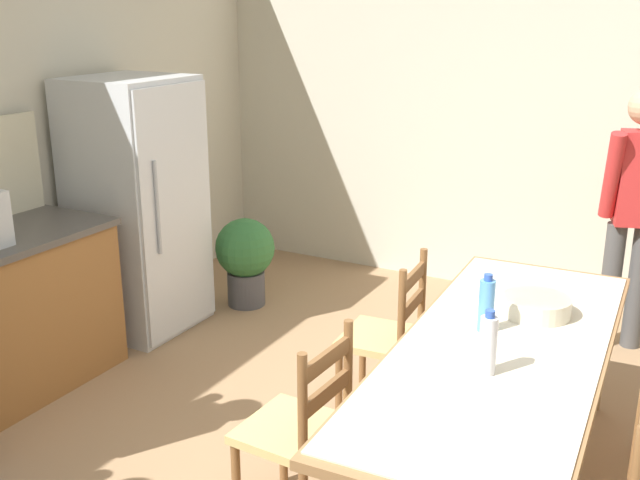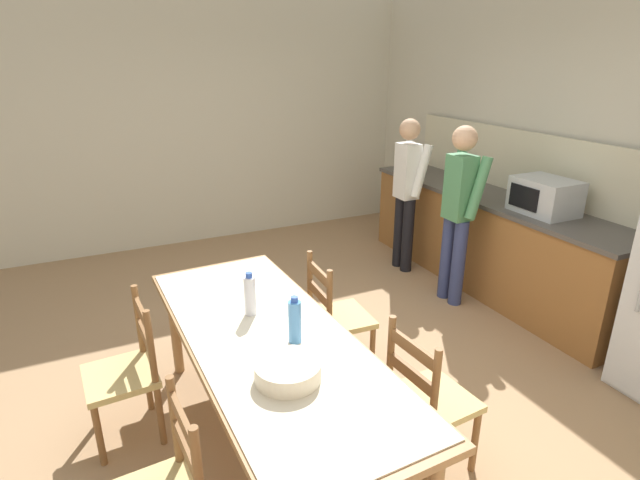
{
  "view_description": "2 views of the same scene",
  "coord_description": "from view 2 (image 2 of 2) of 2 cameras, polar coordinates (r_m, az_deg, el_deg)",
  "views": [
    {
      "loc": [
        -2.38,
        -1.22,
        2.17
      ],
      "look_at": [
        0.41,
        0.29,
        1.16
      ],
      "focal_mm": 42.0,
      "sensor_mm": 36.0,
      "label": 1
    },
    {
      "loc": [
        2.85,
        -1.28,
        2.23
      ],
      "look_at": [
        0.18,
        -0.02,
        1.12
      ],
      "focal_mm": 28.0,
      "sensor_mm": 36.0,
      "label": 2
    }
  ],
  "objects": [
    {
      "name": "ground_plane",
      "position": [
        3.84,
        -0.86,
        -14.96
      ],
      "size": [
        8.32,
        8.32,
        0.0
      ],
      "primitive_type": "plane",
      "color": "#9E7A56"
    },
    {
      "name": "wall_back",
      "position": [
        4.93,
        28.89,
        8.95
      ],
      "size": [
        6.52,
        0.12,
        2.9
      ],
      "primitive_type": "cube",
      "color": "beige",
      "rests_on": "ground"
    },
    {
      "name": "wall_left",
      "position": [
        6.29,
        -13.65,
        12.88
      ],
      "size": [
        0.12,
        5.2,
        2.9
      ],
      "primitive_type": "cube",
      "color": "beige",
      "rests_on": "ground"
    },
    {
      "name": "kitchen_counter",
      "position": [
        5.27,
        18.52,
        -0.02
      ],
      "size": [
        3.09,
        0.66,
        0.94
      ],
      "color": "brown",
      "rests_on": "ground"
    },
    {
      "name": "counter_splashback",
      "position": [
        5.29,
        21.95,
        8.27
      ],
      "size": [
        3.05,
        0.03,
        0.6
      ],
      "primitive_type": "cube",
      "color": "beige",
      "rests_on": "kitchen_counter"
    },
    {
      "name": "microwave",
      "position": [
        4.68,
        24.31,
        4.59
      ],
      "size": [
        0.5,
        0.39,
        0.3
      ],
      "color": "#B2B7BC",
      "rests_on": "kitchen_counter"
    },
    {
      "name": "dining_table",
      "position": [
        2.85,
        -5.8,
        -12.19
      ],
      "size": [
        2.31,
        0.94,
        0.77
      ],
      "rotation": [
        0.0,
        0.0,
        0.04
      ],
      "color": "olive",
      "rests_on": "ground"
    },
    {
      "name": "bottle_near_centre",
      "position": [
        2.98,
        -8.01,
        -6.26
      ],
      "size": [
        0.07,
        0.07,
        0.27
      ],
      "color": "silver",
      "rests_on": "dining_table"
    },
    {
      "name": "bottle_off_centre",
      "position": [
        2.69,
        -2.9,
        -9.24
      ],
      "size": [
        0.07,
        0.07,
        0.27
      ],
      "color": "#4C8ED6",
      "rests_on": "dining_table"
    },
    {
      "name": "serving_bowl",
      "position": [
        2.45,
        -3.71,
        -14.59
      ],
      "size": [
        0.32,
        0.32,
        0.09
      ],
      "color": "beige",
      "rests_on": "dining_table"
    },
    {
      "name": "chair_side_near_left",
      "position": [
        3.29,
        -21.24,
        -13.95
      ],
      "size": [
        0.45,
        0.43,
        0.91
      ],
      "rotation": [
        0.0,
        0.0,
        0.07
      ],
      "color": "brown",
      "rests_on": "ground"
    },
    {
      "name": "chair_side_far_right",
      "position": [
        2.94,
        12.21,
        -17.4
      ],
      "size": [
        0.45,
        0.43,
        0.91
      ],
      "rotation": [
        0.0,
        0.0,
        3.22
      ],
      "color": "brown",
      "rests_on": "ground"
    },
    {
      "name": "chair_side_far_left",
      "position": [
        3.64,
        1.86,
        -8.82
      ],
      "size": [
        0.44,
        0.42,
        0.91
      ],
      "rotation": [
        0.0,
        0.0,
        3.09
      ],
      "color": "brown",
      "rests_on": "ground"
    },
    {
      "name": "person_at_sink",
      "position": [
        5.32,
        9.91,
        5.92
      ],
      "size": [
        0.41,
        0.28,
        1.62
      ],
      "rotation": [
        0.0,
        0.0,
        1.57
      ],
      "color": "black",
      "rests_on": "ground"
    },
    {
      "name": "person_at_counter",
      "position": [
        4.67,
        15.56,
        3.66
      ],
      "size": [
        0.42,
        0.29,
        1.66
      ],
      "rotation": [
        0.0,
        0.0,
        1.57
      ],
      "color": "navy",
      "rests_on": "ground"
    }
  ]
}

